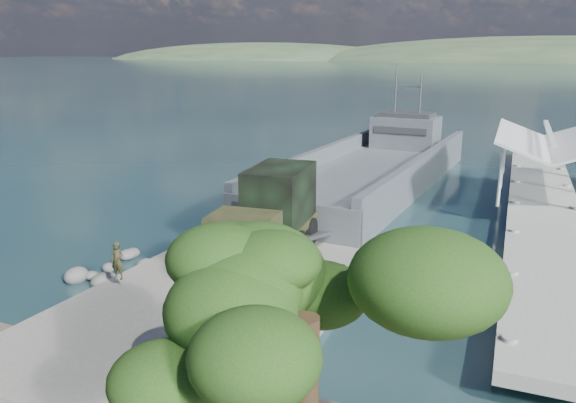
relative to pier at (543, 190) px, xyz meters
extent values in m
plane|color=#19323C|center=(-13.00, -18.77, -1.60)|extent=(1400.00, 1400.00, 0.00)
cube|color=gray|center=(-13.00, -19.77, -1.35)|extent=(10.00, 18.00, 0.50)
cube|color=#97968E|center=(0.00, -0.77, -0.60)|extent=(4.00, 44.00, 0.50)
cube|color=#4E545C|center=(-12.05, 3.39, -1.18)|extent=(10.90, 28.88, 2.35)
cube|color=#4E545C|center=(-15.99, 3.74, 0.57)|extent=(3.02, 28.19, 1.22)
cube|color=#4E545C|center=(-8.11, 3.05, 0.57)|extent=(3.02, 28.19, 1.22)
cube|color=#4E545C|center=(-13.27, -10.58, -0.66)|extent=(8.48, 1.11, 2.45)
cube|color=#4E545C|center=(-11.23, 12.77, 1.41)|extent=(5.96, 4.24, 2.83)
cube|color=#2F3234|center=(-11.23, 12.77, 3.01)|extent=(4.95, 3.41, 0.38)
cylinder|color=gray|center=(-12.35, 12.87, 5.18)|extent=(0.15, 0.15, 4.71)
cylinder|color=gray|center=(-10.10, 12.68, 4.71)|extent=(0.15, 0.15, 3.77)
cylinder|color=black|center=(-13.48, -18.57, -0.39)|extent=(0.59, 1.46, 1.43)
cylinder|color=black|center=(-10.96, -18.39, -0.39)|extent=(0.59, 1.46, 1.43)
cylinder|color=black|center=(-13.74, -14.85, -0.39)|extent=(0.59, 1.46, 1.43)
cylinder|color=black|center=(-11.23, -14.67, -0.39)|extent=(0.59, 1.46, 1.43)
cylinder|color=black|center=(-13.90, -12.66, -0.39)|extent=(0.59, 1.46, 1.43)
cylinder|color=black|center=(-11.38, -12.48, -0.39)|extent=(0.59, 1.46, 1.43)
cube|color=black|center=(-12.44, -15.42, -0.22)|extent=(3.00, 8.49, 0.27)
cube|color=black|center=(-12.23, -18.37, 0.93)|extent=(2.89, 2.38, 2.19)
cube|color=black|center=(-12.13, -19.68, 0.38)|extent=(2.59, 1.16, 1.10)
cube|color=black|center=(-12.55, -13.88, 0.16)|extent=(3.10, 5.23, 0.38)
cube|color=black|center=(-12.56, -13.67, 1.75)|extent=(2.92, 4.34, 2.74)
cube|color=#2F3234|center=(-12.09, -20.23, -0.28)|extent=(2.75, 0.47, 0.33)
imported|color=black|center=(-17.02, -20.64, -0.29)|extent=(0.62, 0.44, 1.62)
ellipsoid|color=#1C3A0F|center=(-5.45, -29.30, 3.65)|extent=(5.25, 4.88, 2.25)
ellipsoid|color=#1C3A0F|center=(-8.64, -26.49, 3.65)|extent=(2.63, 2.63, 1.50)
camera|label=1|loc=(-2.13, -38.40, 8.64)|focal=35.00mm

